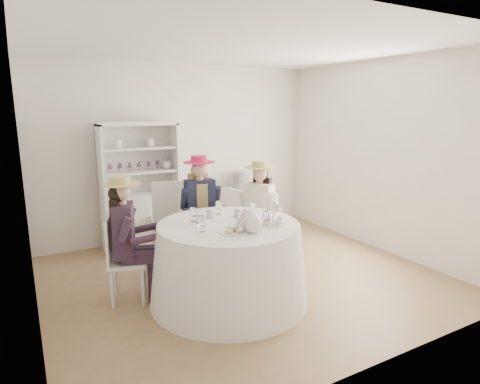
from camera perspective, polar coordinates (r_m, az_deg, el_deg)
ground at (r=5.02m, az=0.57°, el=-12.03°), size 4.50×4.50×0.00m
ceiling at (r=4.63m, az=0.64°, el=20.16°), size 4.50×4.50×0.00m
wall_back at (r=6.44m, az=-8.27°, el=5.67°), size 4.50×0.00×4.50m
wall_front at (r=3.09m, az=19.25°, el=-1.58°), size 4.50×0.00×4.50m
wall_left at (r=4.04m, az=-28.33°, el=0.72°), size 0.00×4.50×4.50m
wall_right at (r=6.06m, az=19.49°, el=4.74°), size 0.00×4.50×4.50m
tea_table at (r=4.33m, az=-1.59°, el=-9.95°), size 1.68×1.68×0.85m
hutch at (r=6.03m, az=-13.91°, el=-1.67°), size 1.18×0.65×1.85m
side_table at (r=6.78m, az=0.11°, el=-2.38°), size 0.61×0.61×0.73m
hatbox at (r=6.67m, az=0.11°, el=1.77°), size 0.30×0.30×0.27m
guest_left at (r=4.36m, az=-15.87°, el=-5.53°), size 0.56×0.51×1.35m
guest_mid at (r=5.18m, az=-5.65°, el=-1.75°), size 0.53×0.55×1.44m
guest_right at (r=5.18m, az=2.64°, el=-2.18°), size 0.59×0.55×1.37m
spare_chair at (r=5.63m, az=-10.22°, el=-3.31°), size 0.54×0.54×1.08m
teacup_a at (r=4.20m, az=-5.65°, el=-3.98°), size 0.11×0.11×0.07m
teacup_b at (r=4.40m, az=-4.35°, el=-3.23°), size 0.10×0.10×0.07m
teacup_c at (r=4.45m, az=-0.45°, el=-3.09°), size 0.08×0.08×0.06m
flower_bowl at (r=4.19m, az=1.32°, el=-4.11°), size 0.27×0.27×0.06m
flower_arrangement at (r=4.18m, az=1.10°, el=-3.30°), size 0.18×0.18×0.07m
table_teapot at (r=3.88m, az=1.69°, el=-4.43°), size 0.28×0.20×0.21m
sandwich_plate at (r=3.88m, az=-0.96°, el=-5.57°), size 0.29×0.29×0.06m
cupcake_stand at (r=4.13m, az=4.77°, el=-3.56°), size 0.24×0.24×0.23m
stemware_set at (r=4.17m, az=-1.63°, el=-3.51°), size 0.81×0.84×0.15m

